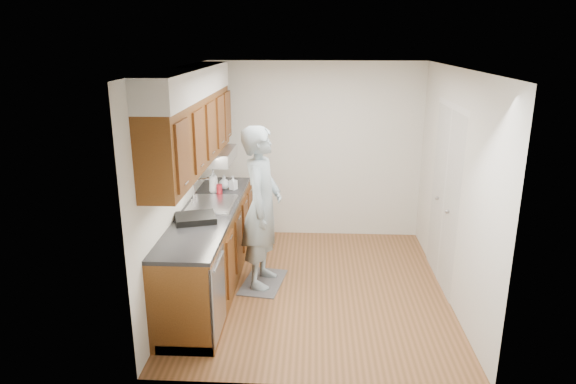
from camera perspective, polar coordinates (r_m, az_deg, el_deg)
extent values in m
plane|color=brown|center=(6.09, 2.86, -10.59)|extent=(3.50, 3.50, 0.00)
plane|color=white|center=(5.42, 3.26, 13.58)|extent=(3.50, 3.50, 0.00)
cube|color=silver|center=(5.82, -11.89, 0.97)|extent=(0.02, 3.50, 2.50)
cube|color=silver|center=(5.83, 17.96, 0.52)|extent=(0.02, 3.50, 2.50)
cube|color=silver|center=(7.33, 3.06, 4.58)|extent=(3.00, 0.02, 2.50)
cube|color=brown|center=(6.02, -8.65, -6.40)|extent=(0.60, 2.80, 0.90)
cube|color=black|center=(5.85, -8.99, -2.17)|extent=(0.63, 2.80, 0.04)
cube|color=#B2B2B7|center=(6.04, -8.46, -1.82)|extent=(0.48, 0.68, 0.14)
cube|color=#B2B2B7|center=(6.03, -8.48, -1.34)|extent=(0.52, 0.72, 0.01)
cube|color=#B2B2B7|center=(4.98, -7.79, -11.25)|extent=(0.03, 0.60, 0.80)
cube|color=brown|center=(5.65, -10.61, 6.57)|extent=(0.33, 2.80, 0.75)
cube|color=silver|center=(5.58, -10.91, 11.87)|extent=(0.35, 2.80, 0.30)
cube|color=#A5A5AA|center=(6.54, -8.15, 4.01)|extent=(0.46, 0.75, 0.16)
cube|color=white|center=(6.17, 16.98, -0.69)|extent=(0.02, 1.22, 2.05)
cube|color=slate|center=(6.21, -2.78, -9.98)|extent=(0.55, 0.81, 0.01)
imported|color=#8FA3AE|center=(5.80, -2.93, -0.54)|extent=(0.59, 0.81, 2.12)
imported|color=white|center=(6.44, -8.28, 1.25)|extent=(0.14, 0.14, 0.30)
imported|color=white|center=(6.55, -6.12, 1.03)|extent=(0.11, 0.11, 0.18)
imported|color=white|center=(6.59, -7.12, 1.10)|extent=(0.20, 0.20, 0.18)
cylinder|color=red|center=(6.37, -7.64, 0.29)|extent=(0.09, 0.09, 0.13)
cube|color=black|center=(5.51, -10.25, -2.87)|extent=(0.50, 0.46, 0.07)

